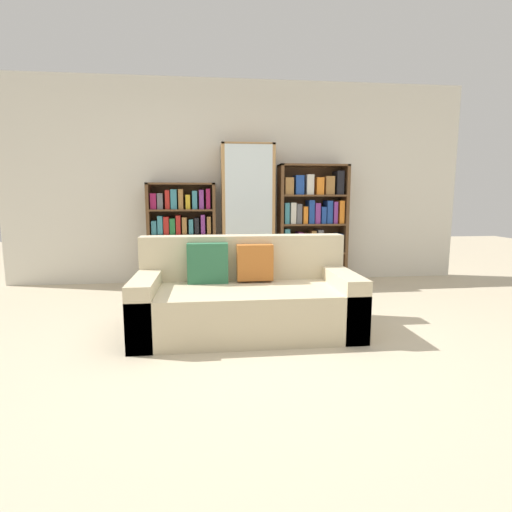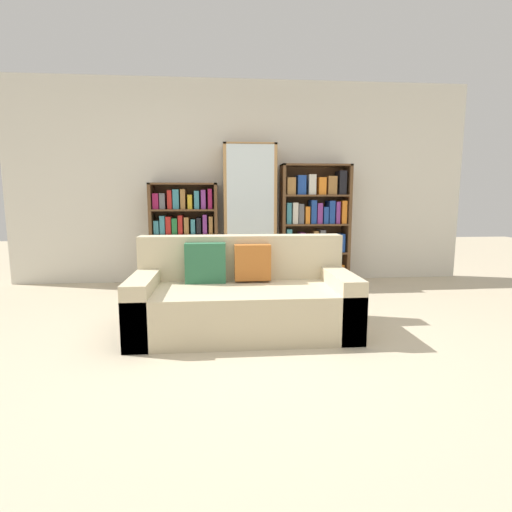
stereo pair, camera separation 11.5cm
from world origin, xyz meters
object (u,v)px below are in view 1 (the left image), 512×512
object	(u,v)px
bookshelf_left	(182,236)
bookshelf_right	(312,225)
display_cabinet	(248,216)
wine_bottle	(287,292)
couch	(245,299)

from	to	relation	value
bookshelf_left	bookshelf_right	xyz separation A→B (m)	(1.76, 0.00, 0.13)
display_cabinet	wine_bottle	distance (m)	1.43
display_cabinet	bookshelf_right	distance (m)	0.90
bookshelf_right	wine_bottle	world-z (taller)	bookshelf_right
couch	wine_bottle	bearing A→B (deg)	54.75
bookshelf_left	display_cabinet	size ratio (longest dim) A/B	0.73
couch	bookshelf_left	world-z (taller)	bookshelf_left
wine_bottle	display_cabinet	bearing A→B (deg)	105.22
bookshelf_left	bookshelf_right	bearing A→B (deg)	0.00
couch	bookshelf_right	xyz separation A→B (m)	(1.08, 1.92, 0.50)
bookshelf_right	display_cabinet	bearing A→B (deg)	-178.93
couch	bookshelf_left	size ratio (longest dim) A/B	1.40
bookshelf_left	wine_bottle	bearing A→B (deg)	-44.97
couch	bookshelf_right	distance (m)	2.26
wine_bottle	bookshelf_left	bearing A→B (deg)	135.03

